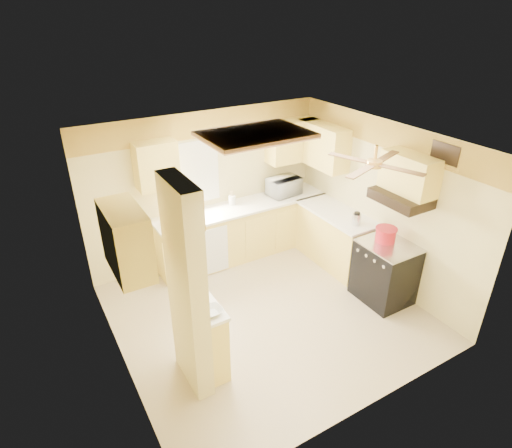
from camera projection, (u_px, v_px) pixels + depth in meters
floor at (267, 313)px, 6.10m from camera, size 4.00×4.00×0.00m
ceiling at (270, 143)px, 4.94m from camera, size 4.00×4.00×0.00m
wall_back at (207, 188)px, 6.97m from camera, size 4.00×0.00×4.00m
wall_front at (374, 321)px, 4.07m from camera, size 4.00×0.00×4.00m
wall_left at (112, 283)px, 4.62m from camera, size 0.00×3.80×3.80m
wall_right at (381, 204)px, 6.42m from camera, size 0.00×3.80×3.80m
wallpaper_border at (204, 124)px, 6.47m from camera, size 4.00×0.02×0.40m
partition_column at (187, 291)px, 4.50m from camera, size 0.20×0.70×2.50m
partition_ledge at (210, 341)px, 4.96m from camera, size 0.25×0.55×0.90m
ledge_top at (208, 309)px, 4.75m from camera, size 0.28×0.58×0.04m
lower_cabinets_back at (243, 231)px, 7.34m from camera, size 3.00×0.60×0.90m
lower_cabinets_right at (335, 238)px, 7.11m from camera, size 0.60×1.40×0.90m
countertop_back at (243, 206)px, 7.11m from camera, size 3.04×0.64×0.04m
countertop_right at (337, 213)px, 6.89m from camera, size 0.64×1.44×0.04m
dishwasher_panel at (211, 252)px, 6.77m from camera, size 0.58×0.02×0.80m
window at (192, 174)px, 6.71m from camera, size 0.92×0.02×1.02m
upper_cab_back_left at (156, 165)px, 6.18m from camera, size 0.60×0.35×0.70m
upper_cab_back_right at (292, 141)px, 7.26m from camera, size 0.90×0.35×0.70m
upper_cab_right at (323, 146)px, 7.02m from camera, size 0.35×1.00×0.70m
upper_cab_left_wall at (126, 240)px, 4.23m from camera, size 0.35×0.75×0.70m
upper_cab_over_stove at (409, 174)px, 5.60m from camera, size 0.35×0.76×0.52m
stove at (385, 272)px, 6.22m from camera, size 0.68×0.77×0.92m
range_hood at (401, 198)px, 5.71m from camera, size 0.50×0.76×0.14m
poster_menu at (193, 239)px, 4.27m from camera, size 0.02×0.42×0.57m
poster_nashville at (197, 291)px, 4.57m from camera, size 0.02×0.42×0.57m
ceiling_light_panel at (255, 135)px, 5.39m from camera, size 1.35×0.95×0.06m
ceiling_fan at (374, 163)px, 4.96m from camera, size 1.15×1.15×0.26m
vent_grate at (445, 153)px, 5.24m from camera, size 0.02×0.40×0.25m
microwave at (284, 186)px, 7.44m from camera, size 0.58×0.42×0.31m
bowl at (212, 311)px, 4.64m from camera, size 0.25×0.25×0.06m
dutch_oven at (386, 234)px, 6.06m from camera, size 0.31×0.31×0.20m
kettle at (357, 219)px, 6.46m from camera, size 0.13×0.13×0.20m
dish_rack at (178, 217)px, 6.55m from camera, size 0.41×0.32×0.22m
utensil_crock at (232, 200)px, 7.11m from camera, size 0.12×0.12×0.23m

